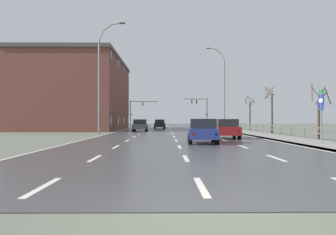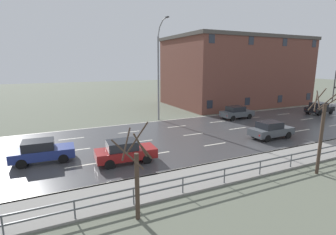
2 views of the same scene
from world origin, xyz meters
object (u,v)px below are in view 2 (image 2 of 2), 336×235
Objects in this scene: street_lamp_left_bank at (159,73)px; car_far_right at (42,151)px; car_distant at (237,112)px; car_far_left at (125,151)px; car_near_left at (319,108)px; brick_building at (236,71)px; car_near_right at (271,130)px.

street_lamp_left_bank is 2.77× the size of car_far_right.
car_distant is 0.98× the size of car_far_left.
car_far_right is 1.00× the size of car_near_left.
brick_building is at bearing -164.51° from car_near_left.
car_near_left is at bearing 111.22° from car_near_right.
car_distant is at bearing 160.74° from car_near_right.
car_near_left is at bearing 104.84° from car_far_left.
street_lamp_left_bank reaches higher than car_distant.
car_near_right is 21.95m from brick_building.
street_lamp_left_bank is 0.52× the size of brick_building.
car_near_left is (-5.79, 15.13, 0.00)m from car_near_right.
brick_building reaches higher than car_near_left.
car_far_left is at bearing -63.45° from car_distant.
brick_building is (-6.90, 17.10, -0.19)m from street_lamp_left_bank.
car_distant is 0.98× the size of car_far_right.
street_lamp_left_bank reaches higher than brick_building.
car_distant is at bearing 107.48° from car_far_right.
brick_building is at bearing 142.01° from car_distant.
street_lamp_left_bank is at bearing -110.36° from car_distant.
street_lamp_left_bank is 2.76× the size of car_far_left.
car_far_right is 5.75m from car_far_left.
car_far_left is at bearing -89.54° from car_near_right.
car_near_left is at bearing 98.51° from car_far_right.
car_distant is 1.00× the size of car_near_right.
car_far_right and car_far_left have the same top height.
car_near_left is at bearing 18.06° from brick_building.
car_near_right is (11.51, 6.08, -4.84)m from street_lamp_left_bank.
car_near_left is 14.06m from brick_building.
car_near_right is (2.48, 18.88, 0.00)m from car_far_right.
street_lamp_left_bank is 2.82× the size of car_near_right.
street_lamp_left_bank reaches higher than car_near_right.
car_far_right is at bearing -112.65° from car_far_left.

